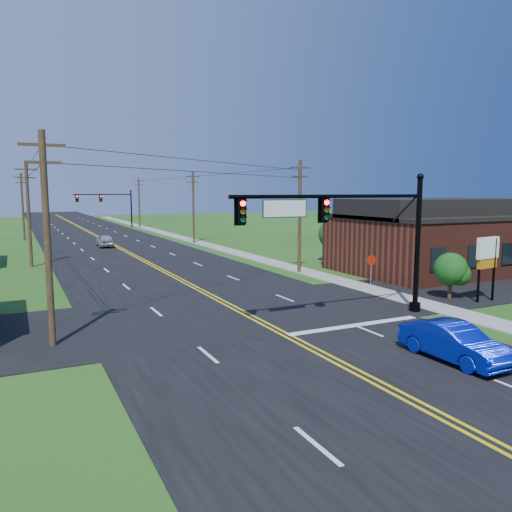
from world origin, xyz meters
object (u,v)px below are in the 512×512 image
stop_sign (371,263)px  signal_mast_far (107,203)px  signal_mast_main (350,228)px  blue_car (454,343)px

stop_sign → signal_mast_far: bearing=96.2°
signal_mast_far → stop_sign: bearing=-83.6°
signal_mast_main → blue_car: (-0.03, -6.78, -4.01)m
signal_mast_main → signal_mast_far: bearing=89.9°
blue_car → stop_sign: (7.36, 14.08, 0.80)m
signal_mast_far → blue_car: signal_mast_far is taller
signal_mast_main → blue_car: bearing=-90.3°
blue_car → stop_sign: 15.90m
signal_mast_main → signal_mast_far: (0.10, 72.00, -0.20)m
signal_mast_far → blue_car: size_ratio=2.46×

